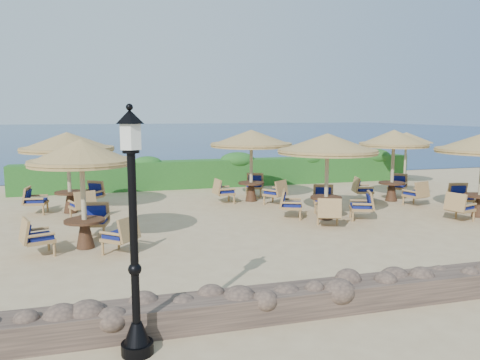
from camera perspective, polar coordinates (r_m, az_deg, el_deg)
ground at (r=14.29m, az=5.50°, el=-5.06°), size 120.00×120.00×0.00m
sea at (r=83.17m, az=-12.33°, el=5.76°), size 160.00×160.00×0.00m
hedge at (r=20.96m, az=-1.62°, el=0.88°), size 18.00×0.90×1.20m
stone_wall at (r=8.98m, az=20.33°, el=-12.16°), size 15.00×0.65×0.44m
lamp_post at (r=6.40m, az=-12.80°, el=-7.58°), size 0.44×0.44×3.31m
extra_parasol at (r=22.29m, az=19.62°, el=4.90°), size 2.30×2.30×2.41m
cafe_set_0 at (r=11.76m, az=-18.69°, el=0.74°), size 2.72×2.69×2.65m
cafe_set_1 at (r=14.48m, az=10.58°, el=2.58°), size 3.06×3.06×2.65m
cafe_set_3 at (r=16.16m, az=-20.25°, el=3.02°), size 2.99×2.99×2.65m
cafe_set_4 at (r=17.23m, az=1.38°, el=3.85°), size 3.04×3.04×2.65m
cafe_set_5 at (r=18.16m, az=18.19°, el=3.28°), size 2.71×2.71×2.65m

